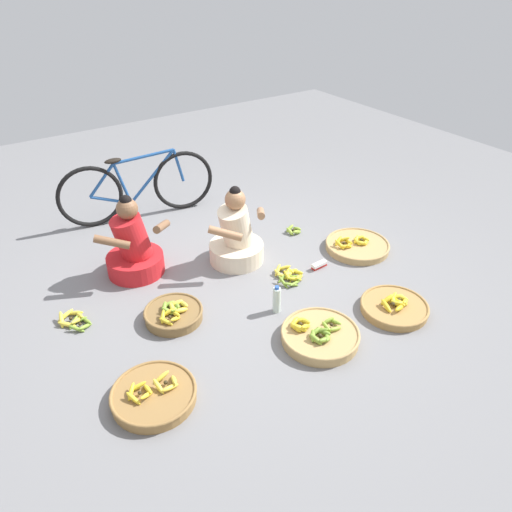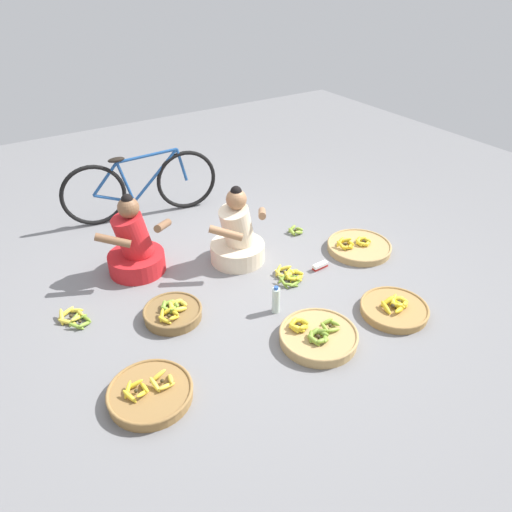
% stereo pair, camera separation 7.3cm
% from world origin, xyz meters
% --- Properties ---
extents(ground_plane, '(10.00, 10.00, 0.00)m').
position_xyz_m(ground_plane, '(0.00, 0.00, 0.00)').
color(ground_plane, slate).
extents(vendor_woman_front, '(0.73, 0.55, 0.78)m').
position_xyz_m(vendor_woman_front, '(0.11, 0.30, 0.25)').
color(vendor_woman_front, beige).
rests_on(vendor_woman_front, ground).
extents(vendor_woman_behind, '(0.74, 0.52, 0.79)m').
position_xyz_m(vendor_woman_behind, '(-0.77, 0.65, 0.25)').
color(vendor_woman_behind, red).
rests_on(vendor_woman_behind, ground).
extents(bicycle_leaning, '(1.69, 0.32, 0.73)m').
position_xyz_m(bicycle_leaning, '(-0.30, 1.65, 0.36)').
color(bicycle_leaning, black).
rests_on(bicycle_leaning, ground).
extents(banana_basket_mid_left, '(0.48, 0.48, 0.16)m').
position_xyz_m(banana_basket_mid_left, '(-0.78, -0.17, 0.06)').
color(banana_basket_mid_left, brown).
rests_on(banana_basket_mid_left, ground).
extents(banana_basket_mid_right, '(0.61, 0.61, 0.16)m').
position_xyz_m(banana_basket_mid_right, '(0.04, -1.02, 0.05)').
color(banana_basket_mid_right, tan).
rests_on(banana_basket_mid_right, ground).
extents(banana_basket_near_vendor, '(0.64, 0.64, 0.14)m').
position_xyz_m(banana_basket_near_vendor, '(1.22, -0.21, 0.04)').
color(banana_basket_near_vendor, tan).
rests_on(banana_basket_near_vendor, ground).
extents(banana_basket_back_left, '(0.56, 0.56, 0.14)m').
position_xyz_m(banana_basket_back_left, '(0.78, -1.10, 0.04)').
color(banana_basket_back_left, '#A87F47').
rests_on(banana_basket_back_left, ground).
extents(banana_basket_front_center, '(0.58, 0.58, 0.15)m').
position_xyz_m(banana_basket_front_center, '(-1.26, -0.85, 0.05)').
color(banana_basket_front_center, olive).
rests_on(banana_basket_front_center, ground).
extents(loose_bananas_front_left, '(0.25, 0.33, 0.10)m').
position_xyz_m(loose_bananas_front_left, '(-1.47, 0.24, 0.03)').
color(loose_bananas_front_left, olive).
rests_on(loose_bananas_front_left, ground).
extents(loose_bananas_back_right, '(0.28, 0.34, 0.09)m').
position_xyz_m(loose_bananas_back_right, '(0.35, -0.23, 0.03)').
color(loose_bananas_back_right, olive).
rests_on(loose_bananas_back_right, ground).
extents(loose_bananas_near_bicycle, '(0.15, 0.16, 0.08)m').
position_xyz_m(loose_bananas_near_bicycle, '(0.89, 0.41, 0.03)').
color(loose_bananas_near_bicycle, '#8CAD38').
rests_on(loose_bananas_near_bicycle, ground).
extents(water_bottle, '(0.07, 0.07, 0.25)m').
position_xyz_m(water_bottle, '(-0.03, -0.55, 0.12)').
color(water_bottle, silver).
rests_on(water_bottle, ground).
extents(packet_carton_stack, '(0.17, 0.07, 0.06)m').
position_xyz_m(packet_carton_stack, '(0.69, -0.25, 0.03)').
color(packet_carton_stack, red).
rests_on(packet_carton_stack, ground).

